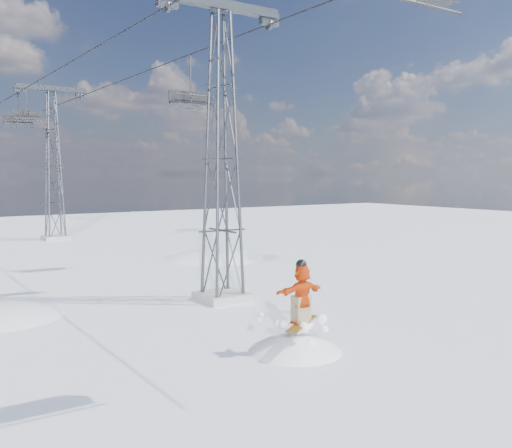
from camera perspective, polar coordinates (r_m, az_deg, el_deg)
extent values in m
plane|color=white|center=(15.85, 9.15, -13.18)|extent=(120.00, 120.00, 0.00)
sphere|color=white|center=(36.26, -4.20, -18.45)|extent=(20.00, 20.00, 20.00)
cube|color=#999999|center=(22.52, -3.36, -7.25)|extent=(1.80, 1.80, 0.30)
cube|color=#33363B|center=(22.89, -3.51, 21.03)|extent=(5.00, 0.35, 0.35)
cube|color=#33363B|center=(21.86, -8.87, 21.21)|extent=(0.80, 0.25, 0.50)
cube|color=#33363B|center=(23.98, 1.33, 19.79)|extent=(0.80, 0.25, 0.50)
cube|color=#999999|center=(45.64, -19.40, -1.29)|extent=(1.80, 1.80, 0.30)
cube|color=#33363B|center=(45.82, -19.81, 12.64)|extent=(5.00, 0.35, 0.35)
cube|color=#33363B|center=(45.32, -22.57, 12.39)|extent=(0.80, 0.25, 0.50)
cube|color=#33363B|center=(46.38, -17.10, 12.37)|extent=(0.80, 0.25, 0.50)
cylinder|color=black|center=(32.33, -17.76, 15.33)|extent=(0.06, 51.00, 0.06)
cylinder|color=black|center=(33.80, -10.31, 15.02)|extent=(0.06, 51.00, 0.06)
sphere|color=white|center=(16.94, 3.87, -18.23)|extent=(4.40, 4.40, 4.40)
cube|color=#9F7015|center=(15.86, 4.60, -9.89)|extent=(1.58, 1.18, 0.11)
imported|color=#D13B09|center=(15.67, 4.62, -6.96)|extent=(1.51, 0.49, 1.62)
cube|color=olive|center=(15.76, 4.61, -8.51)|extent=(0.46, 0.35, 0.75)
sphere|color=black|center=(15.52, 4.64, -4.10)|extent=(0.30, 0.30, 0.30)
cylinder|color=black|center=(12.08, 16.46, 20.28)|extent=(2.20, 0.07, 0.07)
cylinder|color=black|center=(29.43, -6.56, 14.21)|extent=(0.09, 0.09, 2.40)
cube|color=black|center=(29.27, -6.53, 11.89)|extent=(2.18, 0.49, 0.09)
cube|color=black|center=(29.52, -6.76, 12.47)|extent=(2.18, 0.07, 0.60)
cylinder|color=black|center=(28.99, -6.28, 11.42)|extent=(2.18, 0.07, 0.07)
cylinder|color=black|center=(29.03, -6.24, 12.71)|extent=(2.18, 0.05, 0.05)
cylinder|color=black|center=(45.85, -22.68, 10.63)|extent=(0.08, 0.08, 2.25)
cube|color=black|center=(45.74, -22.63, 9.23)|extent=(2.05, 0.46, 0.08)
cube|color=black|center=(45.99, -22.70, 9.59)|extent=(2.05, 0.06, 0.56)
cylinder|color=black|center=(45.47, -22.56, 8.94)|extent=(2.05, 0.06, 0.06)
cylinder|color=black|center=(45.47, -22.58, 9.71)|extent=(2.05, 0.05, 0.05)
cylinder|color=black|center=(43.05, -21.94, 11.18)|extent=(0.07, 0.07, 2.05)
cube|color=black|center=(42.94, -21.89, 9.82)|extent=(1.86, 0.42, 0.07)
cube|color=black|center=(43.17, -21.96, 10.16)|extent=(1.86, 0.06, 0.51)
cylinder|color=black|center=(42.70, -21.82, 9.54)|extent=(1.86, 0.06, 0.06)
cylinder|color=black|center=(42.70, -21.83, 10.29)|extent=(1.86, 0.05, 0.05)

